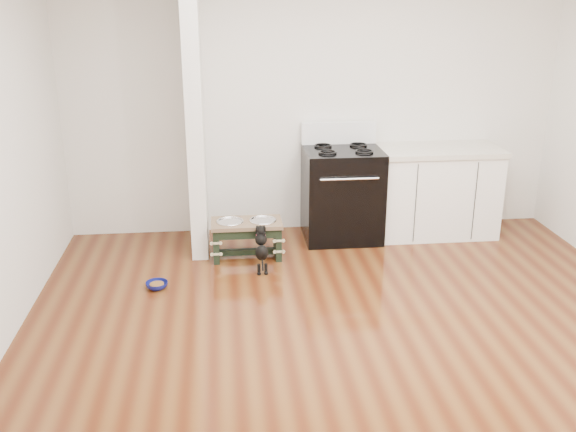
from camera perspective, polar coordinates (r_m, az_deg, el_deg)
The scene contains 8 objects.
ground at distance 4.68m, azimuth 6.53°, elevation -11.55°, with size 5.00×5.00×0.00m, color #481E0C.
room_shell at distance 4.10m, azimuth 7.40°, elevation 8.28°, with size 5.00×5.00×5.00m.
partition_wall at distance 6.11m, azimuth -8.28°, elevation 9.33°, with size 0.15×0.80×2.70m, color silver.
oven_range at distance 6.48m, azimuth 4.82°, elevation 2.10°, with size 0.76×0.69×1.14m.
cabinet_run at distance 6.75m, azimuth 12.99°, elevation 2.16°, with size 1.24×0.64×0.91m.
dog_feeder at distance 6.03m, azimuth -3.69°, elevation -1.42°, with size 0.66×0.35×0.38m.
puppy at distance 5.77m, azimuth -2.37°, elevation -2.80°, with size 0.12×0.34×0.40m.
floor_bowl at distance 5.60m, azimuth -11.58°, elevation -6.05°, with size 0.21×0.21×0.06m.
Camera 1 is at (-0.94, -3.91, 2.40)m, focal length 40.00 mm.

